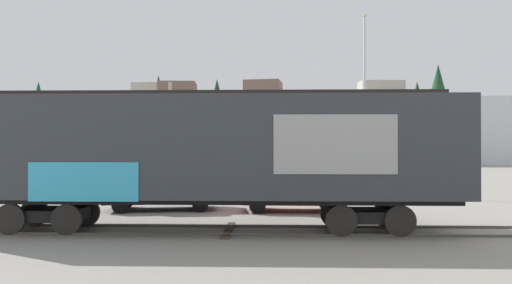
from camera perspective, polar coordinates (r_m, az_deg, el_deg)
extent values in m
plane|color=gray|center=(14.45, -1.28, -11.00)|extent=(260.00, 260.00, 0.00)
cube|color=#4C4742|center=(13.89, -6.59, -11.27)|extent=(59.97, 2.10, 0.08)
cube|color=#4C4742|center=(15.29, -5.80, -10.25)|extent=(59.97, 2.10, 0.08)
cube|color=#423323|center=(14.52, -3.41, -10.81)|extent=(0.32, 2.51, 0.07)
cube|color=#33383D|center=(14.35, -6.17, -0.59)|extent=(15.59, 3.39, 3.01)
cube|color=#2D2823|center=(14.44, -6.16, 5.86)|extent=(14.74, 0.89, 0.24)
cube|color=#999999|center=(12.90, 9.77, -0.28)|extent=(3.41, 0.14, 1.65)
cube|color=#33A5CC|center=(13.82, -20.57, -4.63)|extent=(3.12, 0.13, 1.10)
cube|color=black|center=(14.45, -6.17, -6.96)|extent=(15.24, 2.09, 0.20)
cube|color=black|center=(15.93, -24.12, -8.12)|extent=(2.14, 1.36, 0.36)
cylinder|color=black|center=(15.70, -28.10, -8.40)|extent=(0.92, 0.15, 0.92)
cylinder|color=black|center=(16.95, -25.67, -7.81)|extent=(0.92, 0.15, 0.92)
cylinder|color=black|center=(14.94, -22.36, -8.83)|extent=(0.92, 0.15, 0.92)
cylinder|color=black|center=(16.25, -20.28, -8.15)|extent=(0.92, 0.15, 0.92)
cube|color=black|center=(14.68, 13.39, -8.80)|extent=(2.14, 1.36, 0.36)
cylinder|color=black|center=(13.84, 10.51, -9.54)|extent=(0.92, 0.15, 0.92)
cylinder|color=black|center=(15.25, 9.67, -8.68)|extent=(0.92, 0.15, 0.92)
cylinder|color=black|center=(14.20, 17.40, -9.29)|extent=(0.92, 0.15, 0.92)
cylinder|color=black|center=(15.58, 15.94, -8.50)|extent=(0.92, 0.15, 0.92)
cylinder|color=silver|center=(25.50, 13.27, 4.38)|extent=(0.12, 0.12, 9.54)
sphere|color=#D8CC66|center=(26.34, 13.26, 14.95)|extent=(0.18, 0.18, 0.18)
cube|color=red|center=(26.94, 13.32, 13.23)|extent=(0.32, 1.41, 0.90)
cube|color=white|center=(27.29, 13.35, 13.05)|extent=(0.19, 0.71, 0.90)
cube|color=silver|center=(80.60, 2.69, 0.96)|extent=(120.32, 38.23, 9.05)
cube|color=#9E9384|center=(72.25, -12.29, 5.87)|extent=(6.15, 4.78, 2.88)
cube|color=#9E9384|center=(71.00, 15.18, 6.04)|extent=(6.57, 3.74, 3.02)
cube|color=brown|center=(69.63, 0.90, 6.21)|extent=(5.79, 5.48, 3.16)
cube|color=brown|center=(71.41, -9.64, 6.01)|extent=(5.93, 5.12, 3.07)
cone|color=#193D23|center=(73.52, -11.96, 6.36)|extent=(2.21, 2.21, 4.41)
cone|color=#193D23|center=(73.49, 19.29, 5.88)|extent=(1.57, 1.57, 3.15)
cone|color=#193D23|center=(69.33, 21.59, 6.97)|extent=(2.43, 2.43, 4.85)
cone|color=#193D23|center=(73.83, -4.84, 6.21)|extent=(2.06, 2.06, 4.12)
cone|color=#193D23|center=(78.12, -25.29, 5.58)|extent=(1.66, 1.66, 3.32)
cube|color=black|center=(19.50, -11.46, -6.31)|extent=(4.81, 2.63, 0.65)
cube|color=#2D333D|center=(19.46, -11.98, -4.50)|extent=(2.30, 2.01, 0.58)
cylinder|color=black|center=(20.34, -6.86, -6.99)|extent=(0.67, 0.33, 0.64)
cylinder|color=black|center=(18.59, -6.90, -7.62)|extent=(0.67, 0.33, 0.64)
cylinder|color=black|center=(20.60, -15.57, -6.89)|extent=(0.67, 0.33, 0.64)
cylinder|color=black|center=(18.87, -16.43, -7.50)|extent=(0.67, 0.33, 0.64)
cube|color=#B21E1E|center=(18.77, 4.52, -6.50)|extent=(4.04, 1.74, 0.68)
cube|color=#2D333D|center=(18.71, 3.99, -4.59)|extent=(1.78, 1.55, 0.58)
cylinder|color=black|center=(19.70, 8.47, -7.20)|extent=(0.64, 0.23, 0.64)
cylinder|color=black|center=(18.10, 8.97, -7.81)|extent=(0.64, 0.23, 0.64)
cylinder|color=black|center=(19.63, 0.42, -7.23)|extent=(0.64, 0.23, 0.64)
cylinder|color=black|center=(18.02, 0.19, -7.85)|extent=(0.64, 0.23, 0.64)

